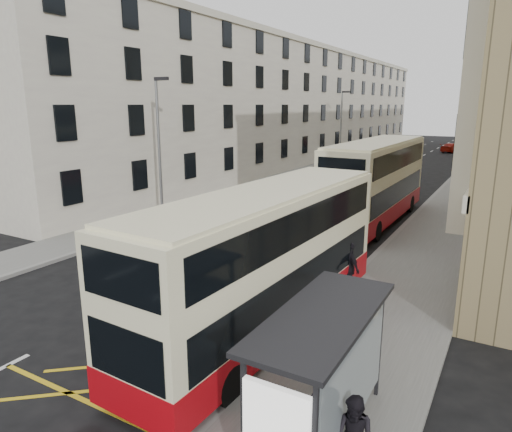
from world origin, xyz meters
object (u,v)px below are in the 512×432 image
Objects in this scene: pedestrian_far at (349,268)px; white_van at (334,165)px; car_silver at (375,152)px; double_decker_front at (266,261)px; double_decker_rear at (376,182)px; car_red at (453,148)px; car_dark at (401,146)px; bus_shelter at (322,358)px; street_lamp_near at (160,143)px; pedestrian_near at (320,413)px; street_lamp_far at (341,124)px.

pedestrian_far reaches higher than white_van.
double_decker_front is at bearing -94.41° from car_silver.
double_decker_rear is 2.63× the size of car_red.
car_dark is (-8.45, 45.05, -1.77)m from double_decker_rear.
bus_shelter is at bearing -78.29° from white_van.
pedestrian_far is at bearing -20.50° from street_lamp_near.
car_silver is at bearing 104.45° from bus_shelter.
double_decker_rear is (10.53, 6.31, -2.24)m from street_lamp_near.
street_lamp_near is at bearing -100.93° from white_van.
double_decker_rear reaches higher than bus_shelter.
car_dark is (-12.60, 63.73, -0.30)m from pedestrian_near.
double_decker_rear reaches higher than pedestrian_near.
street_lamp_far reaches higher than pedestrian_far.
double_decker_front is at bearing -86.03° from double_decker_rear.
car_silver reaches higher than white_van.
car_silver is (-10.20, 48.54, -1.49)m from double_decker_front.
white_van is at bearing -105.34° from pedestrian_near.
double_decker_front is at bearing 106.04° from pedestrian_far.
bus_shelter is 1.10× the size of car_dark.
pedestrian_far is at bearing 72.15° from double_decker_front.
street_lamp_far is 1.90× the size of car_silver.
white_van is at bearing -32.31° from pedestrian_far.
double_decker_rear is at bearing -59.11° from car_dark.
bus_shelter is at bearing -76.67° from double_decker_rear.
street_lamp_near is 1.59× the size of white_van.
pedestrian_far is 0.45× the size of car_silver.
double_decker_front reaches higher than pedestrian_near.
car_dark is at bearing 101.18° from bus_shelter.
double_decker_front is 5.78× the size of pedestrian_far.
white_van is (-13.54, 37.24, -1.44)m from bus_shelter.
street_lamp_far is 44.99m from pedestrian_near.
street_lamp_far is at bearing 88.92° from car_red.
double_decker_rear is 19.19m from pedestrian_near.
double_decker_front reaches higher than white_van.
car_silver is at bearing 81.72° from white_van.
pedestrian_far is 0.49× the size of car_dark.
double_decker_rear reaches higher than car_silver.
car_silver is at bearing 106.30° from double_decker_rear.
pedestrian_far is at bearing -78.12° from double_decker_rear.
bus_shelter reaches higher than white_van.
bus_shelter is at bearing -91.83° from car_silver.
street_lamp_far is at bearing 90.00° from street_lamp_near.
pedestrian_near is 0.35× the size of car_red.
pedestrian_far is at bearing -91.85° from car_silver.
white_van is at bearing 95.19° from car_red.
street_lamp_near is (-14.69, 12.39, 2.50)m from bus_shelter.
car_silver is (-11.55, 44.90, -0.38)m from pedestrian_far.
car_dark is at bearing -42.92° from pedestrian_far.
street_lamp_near reaches higher than white_van.
bus_shelter is 2.24× the size of pedestrian_far.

